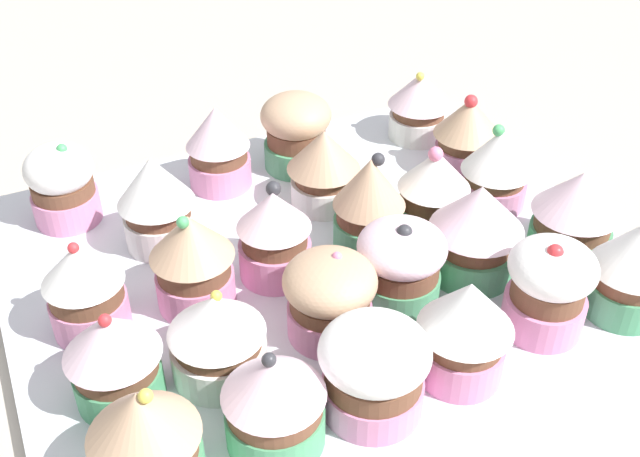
% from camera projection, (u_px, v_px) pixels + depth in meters
% --- Properties ---
extents(ground_plane, '(1.80, 1.80, 0.03)m').
position_uv_depth(ground_plane, '(320.00, 287.00, 0.60)').
color(ground_plane, '#B2A899').
extents(baking_tray, '(0.46, 0.39, 0.01)m').
position_uv_depth(baking_tray, '(320.00, 266.00, 0.59)').
color(baking_tray, silver).
rests_on(baking_tray, ground_plane).
extents(cupcake_0, '(0.06, 0.06, 0.08)m').
position_uv_depth(cupcake_0, '(145.00, 440.00, 0.40)').
color(cupcake_0, '#4C9E6B').
rests_on(cupcake_0, baking_tray).
extents(cupcake_1, '(0.06, 0.06, 0.07)m').
position_uv_depth(cupcake_1, '(274.00, 399.00, 0.43)').
color(cupcake_1, '#4C9E6B').
rests_on(cupcake_1, baking_tray).
extents(cupcake_2, '(0.07, 0.07, 0.06)m').
position_uv_depth(cupcake_2, '(374.00, 368.00, 0.45)').
color(cupcake_2, pink).
rests_on(cupcake_2, baking_tray).
extents(cupcake_3, '(0.06, 0.06, 0.08)m').
position_uv_depth(cupcake_3, '(465.00, 328.00, 0.47)').
color(cupcake_3, pink).
rests_on(cupcake_3, baking_tray).
extents(cupcake_4, '(0.06, 0.06, 0.07)m').
position_uv_depth(cupcake_4, '(549.00, 286.00, 0.50)').
color(cupcake_4, pink).
rests_on(cupcake_4, baking_tray).
extents(cupcake_5, '(0.06, 0.06, 0.08)m').
position_uv_depth(cupcake_5, '(633.00, 266.00, 0.52)').
color(cupcake_5, '#4C9E6B').
rests_on(cupcake_5, baking_tray).
extents(cupcake_6, '(0.06, 0.06, 0.07)m').
position_uv_depth(cupcake_6, '(114.00, 356.00, 0.46)').
color(cupcake_6, '#4C9E6B').
rests_on(cupcake_6, baking_tray).
extents(cupcake_7, '(0.06, 0.06, 0.07)m').
position_uv_depth(cupcake_7, '(217.00, 336.00, 0.47)').
color(cupcake_7, white).
rests_on(cupcake_7, baking_tray).
extents(cupcake_8, '(0.06, 0.06, 0.07)m').
position_uv_depth(cupcake_8, '(330.00, 296.00, 0.50)').
color(cupcake_8, pink).
rests_on(cupcake_8, baking_tray).
extents(cupcake_9, '(0.06, 0.06, 0.07)m').
position_uv_depth(cupcake_9, '(401.00, 264.00, 0.53)').
color(cupcake_9, '#4C9E6B').
rests_on(cupcake_9, baking_tray).
extents(cupcake_10, '(0.07, 0.07, 0.08)m').
position_uv_depth(cupcake_10, '(476.00, 229.00, 0.55)').
color(cupcake_10, '#4C9E6B').
rests_on(cupcake_10, baking_tray).
extents(cupcake_11, '(0.06, 0.06, 0.07)m').
position_uv_depth(cupcake_11, '(575.00, 212.00, 0.57)').
color(cupcake_11, '#4C9E6B').
rests_on(cupcake_11, baking_tray).
extents(cupcake_12, '(0.05, 0.05, 0.07)m').
position_uv_depth(cupcake_12, '(84.00, 286.00, 0.51)').
color(cupcake_12, pink).
rests_on(cupcake_12, baking_tray).
extents(cupcake_13, '(0.06, 0.06, 0.08)m').
position_uv_depth(cupcake_13, '(193.00, 260.00, 0.52)').
color(cupcake_13, pink).
rests_on(cupcake_13, baking_tray).
extents(cupcake_14, '(0.05, 0.05, 0.08)m').
position_uv_depth(cupcake_14, '(272.00, 231.00, 0.55)').
color(cupcake_14, pink).
rests_on(cupcake_14, baking_tray).
extents(cupcake_15, '(0.06, 0.06, 0.08)m').
position_uv_depth(cupcake_15, '(371.00, 205.00, 0.57)').
color(cupcake_15, '#4C9E6B').
rests_on(cupcake_15, baking_tray).
extents(cupcake_16, '(0.06, 0.06, 0.07)m').
position_uv_depth(cupcake_16, '(434.00, 191.00, 0.60)').
color(cupcake_16, '#4C9E6B').
rests_on(cupcake_16, baking_tray).
extents(cupcake_17, '(0.06, 0.06, 0.07)m').
position_uv_depth(cupcake_17, '(497.00, 166.00, 0.62)').
color(cupcake_17, pink).
rests_on(cupcake_17, baking_tray).
extents(cupcake_18, '(0.06, 0.06, 0.08)m').
position_uv_depth(cupcake_18, '(156.00, 200.00, 0.58)').
color(cupcake_18, white).
rests_on(cupcake_18, baking_tray).
extents(cupcake_19, '(0.06, 0.06, 0.07)m').
position_uv_depth(cupcake_19, '(324.00, 166.00, 0.62)').
color(cupcake_19, white).
rests_on(cupcake_19, baking_tray).
extents(cupcake_20, '(0.06, 0.06, 0.07)m').
position_uv_depth(cupcake_20, '(467.00, 132.00, 0.67)').
color(cupcake_20, pink).
rests_on(cupcake_20, baking_tray).
extents(cupcake_21, '(0.05, 0.05, 0.07)m').
position_uv_depth(cupcake_21, '(62.00, 184.00, 0.61)').
color(cupcake_21, pink).
rests_on(cupcake_21, baking_tray).
extents(cupcake_22, '(0.05, 0.05, 0.07)m').
position_uv_depth(cupcake_22, '(218.00, 146.00, 0.65)').
color(cupcake_22, pink).
rests_on(cupcake_22, baking_tray).
extents(cupcake_23, '(0.06, 0.06, 0.07)m').
position_uv_depth(cupcake_23, '(296.00, 130.00, 0.67)').
color(cupcake_23, '#4C9E6B').
rests_on(cupcake_23, baking_tray).
extents(cupcake_24, '(0.06, 0.06, 0.07)m').
position_uv_depth(cupcake_24, '(419.00, 104.00, 0.72)').
color(cupcake_24, white).
rests_on(cupcake_24, baking_tray).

